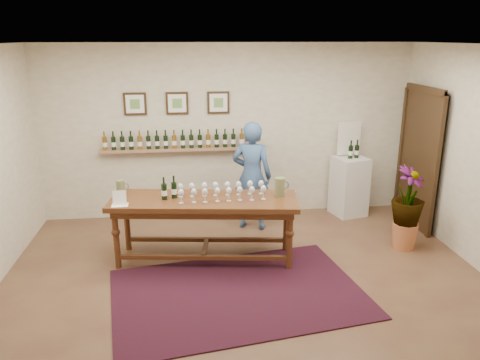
{
  "coord_description": "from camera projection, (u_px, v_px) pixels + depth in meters",
  "views": [
    {
      "loc": [
        -0.67,
        -4.96,
        2.89
      ],
      "look_at": [
        0.0,
        0.8,
        1.1
      ],
      "focal_mm": 35.0,
      "sensor_mm": 36.0,
      "label": 1
    }
  ],
  "objects": [
    {
      "name": "ground",
      "position": [
        248.0,
        287.0,
        5.63
      ],
      "size": [
        6.0,
        6.0,
        0.0
      ],
      "primitive_type": "plane",
      "color": "#543125",
      "rests_on": "ground"
    },
    {
      "name": "room_shell",
      "position": [
        366.0,
        154.0,
        7.3
      ],
      "size": [
        6.0,
        6.0,
        6.0
      ],
      "color": "beige",
      "rests_on": "ground"
    },
    {
      "name": "rug",
      "position": [
        238.0,
        293.0,
        5.47
      ],
      "size": [
        3.14,
        2.35,
        0.02
      ],
      "primitive_type": "cube",
      "rotation": [
        0.0,
        0.0,
        0.16
      ],
      "color": "#4D0F0D",
      "rests_on": "ground"
    },
    {
      "name": "tasting_table",
      "position": [
        204.0,
        208.0,
        6.12
      ],
      "size": [
        2.52,
        1.09,
        0.86
      ],
      "rotation": [
        0.0,
        0.0,
        -0.13
      ],
      "color": "#432310",
      "rests_on": "ground"
    },
    {
      "name": "table_glasses",
      "position": [
        222.0,
        191.0,
        6.07
      ],
      "size": [
        1.41,
        0.35,
        0.19
      ],
      "primitive_type": null,
      "rotation": [
        0.0,
        0.0,
        0.02
      ],
      "color": "silver",
      "rests_on": "tasting_table"
    },
    {
      "name": "table_bottles",
      "position": [
        169.0,
        188.0,
        6.04
      ],
      "size": [
        0.29,
        0.21,
        0.28
      ],
      "primitive_type": null,
      "rotation": [
        0.0,
        0.0,
        -0.24
      ],
      "color": "black",
      "rests_on": "tasting_table"
    },
    {
      "name": "pitcher_left",
      "position": [
        121.0,
        188.0,
        6.17
      ],
      "size": [
        0.15,
        0.15,
        0.21
      ],
      "primitive_type": null,
      "rotation": [
        0.0,
        0.0,
        -0.12
      ],
      "color": "#686E44",
      "rests_on": "tasting_table"
    },
    {
      "name": "pitcher_right",
      "position": [
        280.0,
        187.0,
        6.16
      ],
      "size": [
        0.18,
        0.18,
        0.25
      ],
      "primitive_type": null,
      "rotation": [
        0.0,
        0.0,
        -0.15
      ],
      "color": "#686E44",
      "rests_on": "tasting_table"
    },
    {
      "name": "menu_card",
      "position": [
        120.0,
        198.0,
        5.83
      ],
      "size": [
        0.21,
        0.16,
        0.18
      ],
      "primitive_type": "cube",
      "rotation": [
        0.0,
        0.0,
        0.04
      ],
      "color": "white",
      "rests_on": "tasting_table"
    },
    {
      "name": "display_pedestal",
      "position": [
        349.0,
        186.0,
        7.8
      ],
      "size": [
        0.6,
        0.6,
        0.98
      ],
      "primitive_type": "cube",
      "rotation": [
        0.0,
        0.0,
        0.26
      ],
      "color": "silver",
      "rests_on": "ground"
    },
    {
      "name": "pedestal_bottles",
      "position": [
        354.0,
        149.0,
        7.58
      ],
      "size": [
        0.33,
        0.16,
        0.32
      ],
      "primitive_type": null,
      "rotation": [
        0.0,
        0.0,
        0.26
      ],
      "color": "black",
      "rests_on": "display_pedestal"
    },
    {
      "name": "info_sign",
      "position": [
        349.0,
        138.0,
        7.7
      ],
      "size": [
        0.42,
        0.13,
        0.59
      ],
      "primitive_type": "cube",
      "rotation": [
        0.0,
        0.0,
        0.26
      ],
      "color": "white",
      "rests_on": "display_pedestal"
    },
    {
      "name": "potted_plant",
      "position": [
        407.0,
        208.0,
        6.49
      ],
      "size": [
        0.77,
        0.77,
        1.03
      ],
      "rotation": [
        0.0,
        0.0,
        0.71
      ],
      "color": "#B8683D",
      "rests_on": "ground"
    },
    {
      "name": "person",
      "position": [
        252.0,
        176.0,
        7.14
      ],
      "size": [
        0.72,
        0.59,
        1.69
      ],
      "primitive_type": "imported",
      "rotation": [
        0.0,
        0.0,
        2.78
      ],
      "color": "#3A5989",
      "rests_on": "ground"
    }
  ]
}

